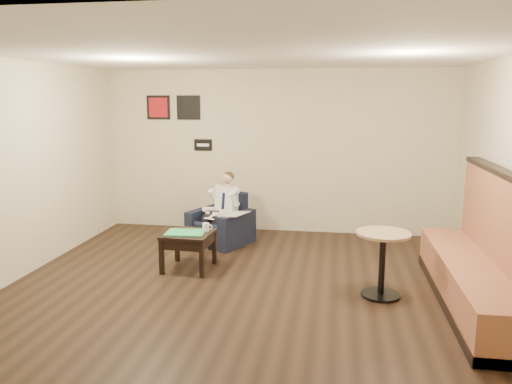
# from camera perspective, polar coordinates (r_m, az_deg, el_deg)

# --- Properties ---
(ground) EXTENTS (6.00, 6.00, 0.00)m
(ground) POSITION_cam_1_polar(r_m,az_deg,el_deg) (6.10, -1.22, -11.60)
(ground) COLOR black
(ground) RESTS_ON ground
(wall_back) EXTENTS (6.00, 0.02, 2.80)m
(wall_back) POSITION_cam_1_polar(r_m,az_deg,el_deg) (8.66, 2.33, 4.62)
(wall_back) COLOR beige
(wall_back) RESTS_ON ground
(wall_front) EXTENTS (6.00, 0.02, 2.80)m
(wall_front) POSITION_cam_1_polar(r_m,az_deg,el_deg) (2.89, -12.21, -7.93)
(wall_front) COLOR beige
(wall_front) RESTS_ON ground
(wall_left) EXTENTS (0.02, 6.00, 2.80)m
(wall_left) POSITION_cam_1_polar(r_m,az_deg,el_deg) (6.92, -26.55, 1.97)
(wall_left) COLOR beige
(wall_left) RESTS_ON ground
(ceiling) EXTENTS (6.00, 6.00, 0.02)m
(ceiling) POSITION_cam_1_polar(r_m,az_deg,el_deg) (5.66, -1.34, 15.62)
(ceiling) COLOR white
(ceiling) RESTS_ON wall_back
(seating_sign) EXTENTS (0.32, 0.02, 0.20)m
(seating_sign) POSITION_cam_1_polar(r_m,az_deg,el_deg) (8.88, -6.07, 5.38)
(seating_sign) COLOR black
(seating_sign) RESTS_ON wall_back
(art_print_left) EXTENTS (0.42, 0.03, 0.42)m
(art_print_left) POSITION_cam_1_polar(r_m,az_deg,el_deg) (9.09, -11.09, 9.46)
(art_print_left) COLOR #B4161E
(art_print_left) RESTS_ON wall_back
(art_print_right) EXTENTS (0.42, 0.03, 0.42)m
(art_print_right) POSITION_cam_1_polar(r_m,az_deg,el_deg) (8.92, -7.72, 9.54)
(art_print_right) COLOR black
(art_print_right) RESTS_ON wall_back
(armchair) EXTENTS (1.09, 1.09, 0.80)m
(armchair) POSITION_cam_1_polar(r_m,az_deg,el_deg) (8.04, -4.07, -3.10)
(armchair) COLOR black
(armchair) RESTS_ON ground
(seated_man) EXTENTS (0.80, 0.93, 1.09)m
(seated_man) POSITION_cam_1_polar(r_m,az_deg,el_deg) (7.93, -4.54, -2.22)
(seated_man) COLOR white
(seated_man) RESTS_ON armchair
(lap_papers) EXTENTS (0.26, 0.31, 0.01)m
(lap_papers) POSITION_cam_1_polar(r_m,az_deg,el_deg) (7.88, -4.92, -2.73)
(lap_papers) COLOR white
(lap_papers) RESTS_ON seated_man
(newspaper) EXTENTS (0.48, 0.53, 0.01)m
(newspaper) POSITION_cam_1_polar(r_m,az_deg,el_deg) (7.75, -2.51, -2.53)
(newspaper) COLOR silver
(newspaper) RESTS_ON armchair
(side_table) EXTENTS (0.66, 0.66, 0.51)m
(side_table) POSITION_cam_1_polar(r_m,az_deg,el_deg) (6.93, -7.69, -6.68)
(side_table) COLOR black
(side_table) RESTS_ON ground
(green_folder) EXTENTS (0.54, 0.41, 0.01)m
(green_folder) POSITION_cam_1_polar(r_m,az_deg,el_deg) (6.84, -8.08, -4.60)
(green_folder) COLOR #26C063
(green_folder) RESTS_ON side_table
(coffee_mug) EXTENTS (0.10, 0.10, 0.11)m
(coffee_mug) POSITION_cam_1_polar(r_m,az_deg,el_deg) (6.90, -5.75, -4.01)
(coffee_mug) COLOR white
(coffee_mug) RESTS_ON side_table
(smartphone) EXTENTS (0.17, 0.11, 0.01)m
(smartphone) POSITION_cam_1_polar(r_m,az_deg,el_deg) (7.00, -6.79, -4.23)
(smartphone) COLOR black
(smartphone) RESTS_ON side_table
(banquette) EXTENTS (0.70, 2.93, 1.50)m
(banquette) POSITION_cam_1_polar(r_m,az_deg,el_deg) (6.09, 23.81, -5.10)
(banquette) COLOR #98583B
(banquette) RESTS_ON ground
(cafe_table) EXTENTS (0.79, 0.79, 0.78)m
(cafe_table) POSITION_cam_1_polar(r_m,az_deg,el_deg) (6.09, 14.20, -8.03)
(cafe_table) COLOR #A38058
(cafe_table) RESTS_ON ground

